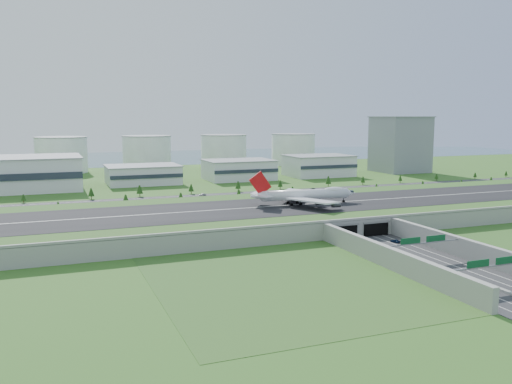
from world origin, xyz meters
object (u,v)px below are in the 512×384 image
object	(u,v)px
fuel_tank_a	(61,155)
car_5	(313,189)
car_0	(388,256)
car_2	(395,241)
car_1	(457,282)
boeing_747	(304,195)
car_7	(202,195)
car_6	(461,183)
office_tower	(400,145)

from	to	relation	value
fuel_tank_a	car_5	xyz separation A→B (m)	(174.28, -206.91, -16.70)
car_5	fuel_tank_a	bearing A→B (deg)	-151.64
car_0	car_2	bearing A→B (deg)	40.87
car_2	car_1	bearing A→B (deg)	59.14
boeing_747	car_1	world-z (taller)	boeing_747
car_2	car_7	distance (m)	174.78
car_6	car_5	bearing A→B (deg)	85.38
car_5	car_6	distance (m)	130.12
car_1	car_7	size ratio (longest dim) A/B	0.84
car_2	boeing_747	bearing A→B (deg)	-93.54
car_5	car_1	bearing A→B (deg)	-27.22
car_0	car_6	bearing A→B (deg)	33.94
boeing_747	car_5	size ratio (longest dim) A/B	15.12
office_tower	fuel_tank_a	world-z (taller)	office_tower
boeing_747	office_tower	bearing A→B (deg)	49.63
car_6	boeing_747	bearing A→B (deg)	116.95
car_2	car_6	xyz separation A→B (m)	(174.90, 153.75, 0.17)
office_tower	car_1	world-z (taller)	office_tower
boeing_747	car_1	bearing A→B (deg)	-86.09
boeing_747	car_6	size ratio (longest dim) A/B	10.35
boeing_747	car_0	distance (m)	88.30
car_2	car_5	distance (m)	174.39
car_1	car_7	distance (m)	229.82
car_1	car_2	bearing A→B (deg)	64.04
office_tower	car_6	bearing A→B (deg)	-98.76
car_6	car_7	bearing A→B (deg)	87.56
fuel_tank_a	car_1	world-z (taller)	fuel_tank_a
office_tower	car_7	size ratio (longest dim) A/B	10.07
boeing_747	car_1	xyz separation A→B (m)	(-4.55, -124.44, -12.59)
car_0	car_1	size ratio (longest dim) A/B	1.00
car_0	fuel_tank_a	bearing A→B (deg)	97.28
car_2	car_5	world-z (taller)	car_5
car_1	car_7	world-z (taller)	car_7
fuel_tank_a	boeing_747	distance (m)	330.56
car_0	car_7	world-z (taller)	car_7
boeing_747	car_2	world-z (taller)	boeing_747
office_tower	car_0	distance (m)	352.34
car_0	car_5	world-z (taller)	car_0
car_1	car_7	bearing A→B (deg)	86.41
car_5	car_0	bearing A→B (deg)	-30.44
car_7	office_tower	bearing A→B (deg)	96.84
office_tower	car_2	distance (m)	324.09
fuel_tank_a	office_tower	bearing A→B (deg)	-19.77
car_0	car_5	size ratio (longest dim) A/B	1.12
office_tower	car_6	xyz separation A→B (m)	(-16.41, -106.48, -26.55)
car_0	car_2	xyz separation A→B (m)	(18.61, 21.48, -0.13)
office_tower	car_2	xyz separation A→B (m)	(-191.31, -260.24, -26.72)
car_0	car_7	bearing A→B (deg)	88.53
fuel_tank_a	car_5	bearing A→B (deg)	-49.89
office_tower	car_7	distance (m)	250.96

